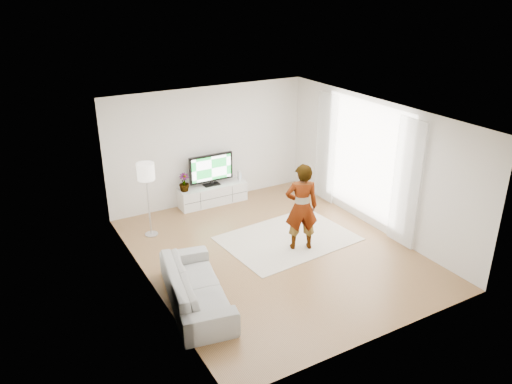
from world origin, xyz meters
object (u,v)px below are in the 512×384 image
sofa (196,286)px  floor_lamp (146,175)px  media_console (213,194)px  television (211,169)px  player (302,207)px  rug (288,239)px

sofa → floor_lamp: 2.94m
media_console → sofa: sofa is taller
media_console → sofa: 4.09m
media_console → sofa: size_ratio=0.75×
television → floor_lamp: 2.08m
media_console → player: player is taller
rug → sofa: 2.82m
player → sofa: (-2.57, -0.71, -0.58)m
floor_lamp → television: bearing=25.2°
media_console → sofa: (-1.96, -3.59, 0.09)m
sofa → rug: bearing=-55.2°
television → rug: 2.69m
television → player: size_ratio=0.62×
player → floor_lamp: size_ratio=1.11×
floor_lamp → player: bearing=-39.9°
player → television: bearing=-54.6°
television → player: (0.61, -2.91, 0.02)m
media_console → player: bearing=-78.1°
media_console → sofa: bearing=-118.7°
player → sofa: size_ratio=0.81×
sofa → floor_lamp: floor_lamp is taller
player → sofa: bearing=38.9°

